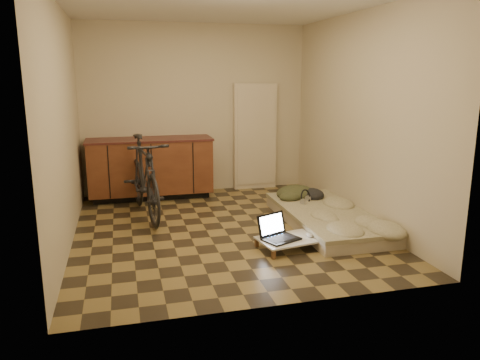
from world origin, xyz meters
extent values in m
cube|color=olive|center=(0.00, 0.00, 0.00)|extent=(3.50, 4.00, 0.00)
cube|color=silver|center=(0.00, 0.00, 2.60)|extent=(3.50, 4.00, 0.00)
cube|color=beige|center=(0.00, 2.00, 1.30)|extent=(3.50, 0.00, 2.60)
cube|color=beige|center=(0.00, -2.00, 1.30)|extent=(3.50, 0.00, 2.60)
cube|color=beige|center=(-1.75, 0.00, 1.30)|extent=(0.00, 4.00, 2.60)
cube|color=beige|center=(1.75, 0.00, 1.30)|extent=(0.00, 4.00, 2.60)
cube|color=black|center=(-0.75, 1.74, 0.05)|extent=(1.70, 0.48, 0.10)
cube|color=#542817|center=(-0.75, 1.70, 0.49)|extent=(1.80, 0.60, 0.78)
cube|color=#491F1A|center=(-0.75, 1.70, 0.90)|extent=(1.84, 0.62, 0.03)
cube|color=beige|center=(0.95, 1.94, 0.85)|extent=(0.70, 0.10, 1.70)
imported|color=black|center=(-0.89, 0.75, 0.59)|extent=(0.76, 1.86, 1.17)
cube|color=#B8AB93|center=(1.30, -0.14, 0.06)|extent=(0.98, 2.05, 0.13)
cube|color=#BCB490|center=(1.30, -0.14, 0.15)|extent=(1.00, 2.07, 0.05)
cube|color=brown|center=(0.28, -1.05, 0.05)|extent=(0.04, 0.04, 0.09)
cube|color=brown|center=(0.22, -0.68, 0.05)|extent=(0.04, 0.04, 0.09)
cube|color=brown|center=(0.89, -0.94, 0.05)|extent=(0.04, 0.04, 0.09)
cube|color=brown|center=(0.83, -0.57, 0.05)|extent=(0.04, 0.04, 0.09)
cube|color=silver|center=(0.56, -0.81, 0.10)|extent=(0.75, 0.55, 0.02)
cube|color=black|center=(0.44, -0.84, 0.12)|extent=(0.44, 0.39, 0.02)
cube|color=black|center=(0.38, -0.69, 0.25)|extent=(0.36, 0.21, 0.23)
cube|color=white|center=(0.38, -0.69, 0.25)|extent=(0.31, 0.17, 0.19)
ellipsoid|color=silver|center=(0.77, -0.82, 0.13)|extent=(0.07, 0.11, 0.04)
camera|label=1|loc=(-1.16, -5.31, 1.85)|focal=35.00mm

